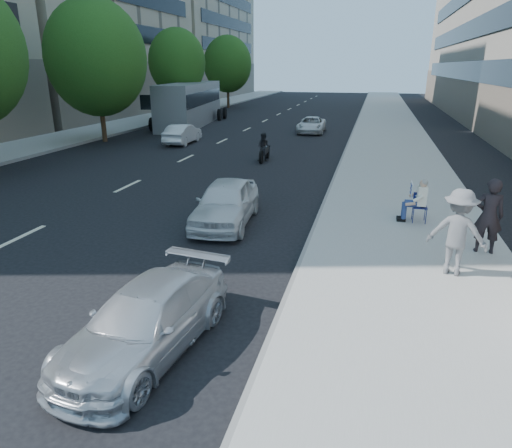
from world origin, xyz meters
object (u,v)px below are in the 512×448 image
(white_sedan_mid, at_px, (183,134))
(bus, at_px, (191,104))
(motorcycle, at_px, (264,149))
(parked_sedan, at_px, (146,320))
(white_sedan_near, at_px, (226,202))
(seated_protester, at_px, (417,198))
(pedestrian_woman, at_px, (489,216))
(white_sedan_far, at_px, (312,125))
(jogger, at_px, (458,232))

(white_sedan_mid, height_order, bus, bus)
(motorcycle, height_order, bus, bus)
(motorcycle, bearing_deg, bus, 121.47)
(parked_sedan, bearing_deg, bus, 118.27)
(parked_sedan, relative_size, white_sedan_near, 0.99)
(seated_protester, xyz_separation_m, pedestrian_woman, (1.49, -2.08, 0.22))
(seated_protester, xyz_separation_m, white_sedan_mid, (-12.87, 12.72, -0.28))
(parked_sedan, xyz_separation_m, bus, (-11.21, 29.72, 1.07))
(white_sedan_near, relative_size, white_sedan_far, 0.98)
(jogger, bearing_deg, white_sedan_far, -59.75)
(white_sedan_mid, distance_m, bus, 9.79)
(parked_sedan, bearing_deg, pedestrian_woman, 49.77)
(white_sedan_near, relative_size, bus, 0.32)
(white_sedan_far, bearing_deg, white_sedan_near, -90.85)
(white_sedan_mid, bearing_deg, jogger, 127.97)
(parked_sedan, height_order, bus, bus)
(white_sedan_mid, distance_m, white_sedan_far, 9.88)
(seated_protester, bearing_deg, parked_sedan, -121.70)
(pedestrian_woman, relative_size, motorcycle, 0.92)
(seated_protester, bearing_deg, pedestrian_woman, -54.31)
(bus, bearing_deg, white_sedan_near, -73.26)
(white_sedan_near, xyz_separation_m, white_sedan_far, (-0.24, 20.80, -0.11))
(parked_sedan, distance_m, white_sedan_mid, 22.03)
(pedestrian_woman, height_order, parked_sedan, pedestrian_woman)
(parked_sedan, distance_m, white_sedan_near, 6.65)
(pedestrian_woman, distance_m, parked_sedan, 8.52)
(white_sedan_mid, height_order, white_sedan_far, white_sedan_mid)
(pedestrian_woman, xyz_separation_m, white_sedan_far, (-7.28, 21.69, -0.54))
(white_sedan_near, xyz_separation_m, motorcycle, (-1.12, 9.71, -0.03))
(seated_protester, distance_m, white_sedan_mid, 18.10)
(white_sedan_mid, relative_size, motorcycle, 1.77)
(white_sedan_far, xyz_separation_m, bus, (-10.23, 2.32, 1.08))
(parked_sedan, height_order, white_sedan_far, parked_sedan)
(motorcycle, bearing_deg, jogger, -62.60)
(white_sedan_near, xyz_separation_m, bus, (-10.46, 23.11, 0.97))
(pedestrian_woman, height_order, bus, bus)
(white_sedan_far, relative_size, motorcycle, 1.95)
(pedestrian_woman, bearing_deg, white_sedan_mid, -41.77)
(white_sedan_far, distance_m, motorcycle, 11.12)
(white_sedan_near, bearing_deg, bus, 109.72)
(jogger, xyz_separation_m, white_sedan_near, (-6.11, 2.42, -0.46))
(motorcycle, distance_m, bus, 16.37)
(white_sedan_near, distance_m, white_sedan_mid, 15.71)
(jogger, height_order, pedestrian_woman, jogger)
(jogger, xyz_separation_m, white_sedan_far, (-6.35, 23.21, -0.57))
(white_sedan_mid, height_order, motorcycle, motorcycle)
(jogger, distance_m, motorcycle, 14.13)
(pedestrian_woman, bearing_deg, white_sedan_near, -3.18)
(seated_protester, bearing_deg, bus, 126.14)
(parked_sedan, bearing_deg, white_sedan_far, 99.65)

